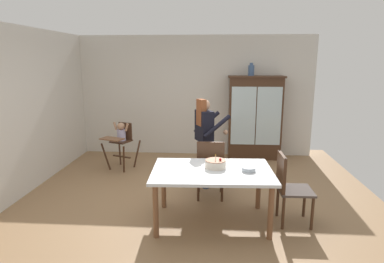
{
  "coord_description": "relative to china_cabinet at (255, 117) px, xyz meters",
  "views": [
    {
      "loc": [
        0.47,
        -4.81,
        2.17
      ],
      "look_at": [
        0.08,
        0.7,
        0.95
      ],
      "focal_mm": 30.58,
      "sensor_mm": 36.0,
      "label": 1
    }
  ],
  "objects": [
    {
      "name": "dining_chair_far_side",
      "position": [
        -0.93,
        -2.32,
        -0.36
      ],
      "size": [
        0.45,
        0.45,
        0.96
      ],
      "rotation": [
        0.0,
        0.0,
        3.17
      ],
      "color": "#422819",
      "rests_on": "ground_plane"
    },
    {
      "name": "dining_table",
      "position": [
        -0.9,
        -3.05,
        -0.26
      ],
      "size": [
        1.63,
        1.1,
        0.74
      ],
      "color": "silver",
      "rests_on": "ground_plane"
    },
    {
      "name": "ceramic_vase",
      "position": [
        -0.12,
        0.0,
        1.03
      ],
      "size": [
        0.13,
        0.13,
        0.27
      ],
      "color": "#3D567F",
      "rests_on": "china_cabinet"
    },
    {
      "name": "china_cabinet",
      "position": [
        0.0,
        0.0,
        0.0
      ],
      "size": [
        1.2,
        0.48,
        1.83
      ],
      "color": "#422819",
      "rests_on": "ground_plane"
    },
    {
      "name": "high_chair_with_toddler",
      "position": [
        -2.74,
        -0.95,
        -0.27
      ],
      "size": [
        0.74,
        0.82,
        0.95
      ],
      "rotation": [
        0.0,
        0.0,
        -0.38
      ],
      "color": "#422819",
      "rests_on": "ground_plane"
    },
    {
      "name": "dining_chair_right_end",
      "position": [
        0.11,
        -3.01,
        -0.36
      ],
      "size": [
        0.45,
        0.45,
        0.96
      ],
      "rotation": [
        0.0,
        0.0,
        1.58
      ],
      "color": "#422819",
      "rests_on": "ground_plane"
    },
    {
      "name": "wall_left",
      "position": [
        -3.98,
        -2.37,
        0.43
      ],
      "size": [
        0.06,
        5.32,
        2.7
      ],
      "primitive_type": "cube",
      "color": "beige",
      "rests_on": "ground_plane"
    },
    {
      "name": "birthday_cake",
      "position": [
        -0.86,
        -2.95,
        -0.13
      ],
      "size": [
        0.28,
        0.28,
        0.19
      ],
      "color": "beige",
      "rests_on": "dining_table"
    },
    {
      "name": "serving_bowl",
      "position": [
        -0.43,
        -3.06,
        -0.15
      ],
      "size": [
        0.18,
        0.18,
        0.05
      ],
      "primitive_type": "cylinder",
      "color": "#B2BCC6",
      "rests_on": "dining_table"
    },
    {
      "name": "wall_back",
      "position": [
        -1.35,
        0.26,
        0.43
      ],
      "size": [
        5.32,
        0.06,
        2.7
      ],
      "primitive_type": "cube",
      "color": "beige",
      "rests_on": "ground_plane"
    },
    {
      "name": "ground_plane",
      "position": [
        -1.35,
        -2.37,
        -0.92
      ],
      "size": [
        6.24,
        6.24,
        0.0
      ],
      "primitive_type": "plane",
      "color": "#93704C"
    },
    {
      "name": "adult_person",
      "position": [
        -1.05,
        -1.8,
        0.05
      ],
      "size": [
        0.65,
        0.64,
        1.53
      ],
      "rotation": [
        0.0,
        0.0,
        2.03
      ],
      "color": "#3D4C6B",
      "rests_on": "ground_plane"
    }
  ]
}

